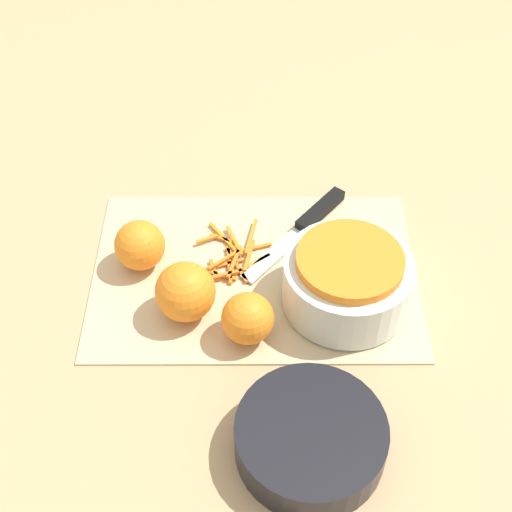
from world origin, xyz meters
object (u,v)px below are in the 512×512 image
Objects in this scene: orange_right at (141,245)px; orange_back at (249,318)px; bowl_dark at (312,439)px; knife at (312,219)px; bowl_speckled at (349,279)px; orange_left at (187,292)px.

orange_right is 1.05× the size of orange_back.
knife is at bearing -93.44° from bowl_dark.
orange_back is (-0.15, 0.13, -0.00)m from orange_right.
bowl_speckled is at bearing -156.01° from orange_back.
orange_left is at bearing -25.83° from orange_back.
orange_back is at bearing 23.99° from bowl_speckled.
orange_back is (0.07, -0.16, 0.02)m from bowl_dark.
knife is at bearing -161.37° from orange_right.
bowl_dark is at bearing 74.83° from bowl_speckled.
orange_right is at bearing -51.88° from orange_left.
bowl_speckled is 2.14× the size of orange_left.
orange_right is (0.22, -0.29, 0.02)m from bowl_dark.
knife is at bearing -135.72° from orange_left.
orange_back is at bearing 15.48° from knife.
knife is 0.26m from orange_right.
bowl_speckled is at bearing -105.17° from bowl_dark.
bowl_speckled is 0.14m from orange_back.
bowl_speckled is 2.40× the size of orange_right.
bowl_dark is 0.37m from knife.
bowl_dark is (0.06, 0.22, -0.02)m from bowl_speckled.
orange_left reaches higher than orange_right.
bowl_dark is 0.25m from orange_left.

